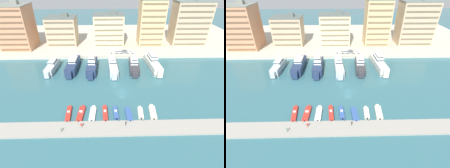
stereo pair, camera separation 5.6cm
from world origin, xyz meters
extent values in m
plane|color=#336670|center=(0.00, 0.00, 0.00)|extent=(400.00, 400.00, 0.00)
cube|color=beige|center=(0.00, 67.82, 0.88)|extent=(180.00, 70.00, 1.76)
cube|color=#9E998E|center=(0.00, -19.96, 0.33)|extent=(120.00, 6.09, 0.66)
cube|color=silver|center=(-32.85, 19.76, 1.74)|extent=(4.66, 14.38, 3.49)
cube|color=silver|center=(-33.37, 11.85, 1.83)|extent=(2.18, 2.00, 2.97)
cube|color=black|center=(-32.85, 19.76, 0.61)|extent=(4.71, 14.53, 0.24)
cube|color=white|center=(-32.78, 20.82, 4.24)|extent=(3.30, 6.13, 1.51)
cube|color=#233342|center=(-32.78, 20.82, 4.39)|extent=(3.35, 6.19, 0.54)
cylinder|color=silver|center=(-32.73, 21.71, 5.90)|extent=(0.16, 0.16, 1.80)
cube|color=silver|center=(-32.36, 27.28, 0.96)|extent=(3.24, 1.11, 0.20)
cube|color=navy|center=(-22.97, 20.76, 2.00)|extent=(5.28, 17.32, 4.01)
cube|color=navy|center=(-23.32, 11.14, 2.10)|extent=(2.64, 2.42, 3.41)
cube|color=#192347|center=(-22.97, 20.76, 0.70)|extent=(5.33, 17.49, 0.24)
cube|color=white|center=(-22.92, 22.05, 4.66)|extent=(3.89, 7.34, 1.31)
cube|color=#233342|center=(-22.92, 22.05, 4.79)|extent=(3.94, 7.41, 0.47)
cylinder|color=silver|center=(-22.88, 23.13, 6.21)|extent=(0.16, 0.16, 1.80)
cube|color=navy|center=(-22.64, 29.79, 1.10)|extent=(3.98, 1.05, 0.20)
cube|color=navy|center=(-13.46, 19.07, 1.97)|extent=(4.50, 16.23, 3.93)
cube|color=navy|center=(-13.53, 9.98, 2.06)|extent=(2.43, 2.21, 3.34)
cube|color=#192347|center=(-13.46, 19.07, 0.69)|extent=(4.55, 16.40, 0.24)
cube|color=white|center=(-13.46, 20.28, 4.72)|extent=(3.47, 6.83, 1.58)
cube|color=#233342|center=(-13.46, 20.28, 4.88)|extent=(3.51, 6.90, 0.57)
cube|color=white|center=(-13.46, 20.28, 6.27)|extent=(2.71, 5.33, 1.53)
cube|color=#233342|center=(-13.46, 20.28, 6.43)|extent=(2.74, 5.38, 0.55)
cylinder|color=silver|center=(-13.45, 21.30, 7.94)|extent=(0.16, 0.16, 1.80)
cube|color=navy|center=(-13.40, 27.62, 1.08)|extent=(3.73, 0.93, 0.20)
cube|color=silver|center=(-3.26, 19.09, 1.96)|extent=(4.74, 17.74, 3.91)
cube|color=silver|center=(-2.81, 9.43, 2.05)|extent=(2.25, 2.06, 3.32)
cube|color=#334C7F|center=(-3.26, 19.09, 0.68)|extent=(4.79, 17.92, 0.24)
cube|color=white|center=(-3.32, 20.41, 4.67)|extent=(3.40, 7.52, 1.52)
cube|color=#233342|center=(-3.32, 20.41, 4.82)|extent=(3.44, 7.59, 0.55)
cube|color=white|center=(-3.32, 20.41, 6.00)|extent=(2.65, 5.86, 1.13)
cube|color=#233342|center=(-3.32, 20.41, 6.11)|extent=(2.69, 5.92, 0.41)
cylinder|color=silver|center=(-3.37, 21.51, 7.46)|extent=(0.16, 0.16, 1.80)
cube|color=silver|center=(-3.69, 28.32, 1.08)|extent=(3.37, 1.06, 0.20)
cube|color=#333338|center=(7.36, 20.24, 1.49)|extent=(5.84, 16.04, 2.98)
cube|color=#333338|center=(6.69, 11.35, 1.56)|extent=(2.73, 2.52, 2.53)
cube|color=#192347|center=(7.36, 20.24, 0.52)|extent=(5.90, 16.21, 0.24)
cube|color=white|center=(7.45, 21.42, 3.77)|extent=(4.13, 6.87, 1.59)
cube|color=#233342|center=(7.45, 21.42, 3.93)|extent=(4.18, 6.94, 0.57)
cube|color=white|center=(7.45, 21.42, 5.20)|extent=(3.22, 5.36, 1.27)
cube|color=#233342|center=(7.45, 21.42, 5.32)|extent=(3.26, 5.41, 0.46)
cylinder|color=silver|center=(7.52, 22.41, 6.73)|extent=(0.16, 0.16, 1.80)
cube|color=#333338|center=(7.99, 28.54, 0.82)|extent=(4.02, 1.20, 0.20)
cube|color=silver|center=(16.98, 21.76, 1.90)|extent=(5.88, 19.83, 3.80)
cube|color=silver|center=(17.83, 11.04, 2.00)|extent=(2.55, 2.35, 3.23)
cube|color=black|center=(16.98, 21.76, 0.67)|extent=(5.94, 20.03, 0.24)
cube|color=white|center=(16.86, 23.22, 4.61)|extent=(4.03, 8.45, 1.61)
cube|color=#233342|center=(16.86, 23.22, 4.77)|extent=(4.08, 8.54, 0.58)
cube|color=white|center=(16.86, 23.22, 6.01)|extent=(3.14, 6.59, 1.20)
cube|color=#233342|center=(16.86, 23.22, 6.13)|extent=(3.18, 6.66, 0.43)
cylinder|color=silver|center=(16.76, 24.45, 7.51)|extent=(0.16, 0.16, 1.80)
cube|color=silver|center=(16.16, 31.95, 1.05)|extent=(3.75, 1.19, 0.20)
cube|color=red|center=(-19.18, -13.22, 0.46)|extent=(2.01, 7.30, 0.92)
cube|color=red|center=(-19.43, -9.32, 0.46)|extent=(0.90, 0.75, 0.78)
cube|color=silver|center=(-19.21, -12.68, 1.11)|extent=(0.89, 0.65, 0.38)
cube|color=#283847|center=(-19.23, -12.41, 1.16)|extent=(0.78, 0.13, 0.23)
cube|color=black|center=(-18.93, -17.00, 0.61)|extent=(0.38, 0.30, 0.60)
cube|color=red|center=(-15.00, -13.41, 0.52)|extent=(2.51, 7.01, 1.04)
cube|color=red|center=(-14.68, -9.60, 0.52)|extent=(1.14, 0.96, 0.88)
cube|color=silver|center=(-14.95, -12.90, 1.26)|extent=(1.12, 0.69, 0.43)
cube|color=#283847|center=(-14.93, -12.62, 1.32)|extent=(0.98, 0.16, 0.26)
cube|color=black|center=(-15.29, -17.02, 0.67)|extent=(0.38, 0.31, 0.60)
cube|color=white|center=(-11.02, -13.42, 0.49)|extent=(2.24, 6.59, 0.97)
cube|color=white|center=(-10.86, -9.78, 0.49)|extent=(1.12, 0.93, 0.82)
cube|color=silver|center=(-11.00, -12.94, 1.20)|extent=(1.10, 0.65, 0.46)
cube|color=#283847|center=(-10.99, -12.66, 1.27)|extent=(0.98, 0.12, 0.27)
cube|color=black|center=(-11.17, -16.86, 0.64)|extent=(0.37, 0.30, 0.60)
cube|color=red|center=(-6.84, -13.38, 0.55)|extent=(1.91, 7.00, 1.09)
cube|color=red|center=(-7.05, -9.61, 0.55)|extent=(0.88, 0.74, 0.93)
cube|color=silver|center=(-6.87, -12.86, 1.32)|extent=(0.88, 0.65, 0.46)
cube|color=#283847|center=(-6.88, -12.58, 1.39)|extent=(0.77, 0.12, 0.27)
cube|color=black|center=(-6.64, -17.02, 0.70)|extent=(0.37, 0.30, 0.60)
cube|color=#33569E|center=(-3.22, -13.17, 0.51)|extent=(1.91, 5.84, 1.02)
cube|color=#33569E|center=(-3.41, -9.99, 0.51)|extent=(0.90, 0.75, 0.87)
cube|color=silver|center=(-3.24, -12.74, 1.21)|extent=(0.89, 0.65, 0.37)
cube|color=#283847|center=(-3.26, -12.46, 1.26)|extent=(0.78, 0.13, 0.22)
cube|color=black|center=(-3.03, -16.22, 0.66)|extent=(0.38, 0.30, 0.60)
cube|color=#33569E|center=(1.14, -14.06, 0.41)|extent=(2.41, 6.25, 0.81)
cube|color=#33569E|center=(0.93, -10.58, 0.41)|extent=(1.17, 0.98, 0.69)
cube|color=black|center=(1.34, -17.30, 0.56)|extent=(0.38, 0.30, 0.60)
cube|color=beige|center=(5.21, -13.36, 0.47)|extent=(2.07, 5.34, 0.93)
cube|color=beige|center=(5.42, -10.41, 0.47)|extent=(0.99, 0.83, 0.79)
cube|color=silver|center=(5.24, -12.97, 1.14)|extent=(0.98, 0.66, 0.41)
cube|color=#283847|center=(5.26, -12.69, 1.20)|extent=(0.86, 0.14, 0.25)
cube|color=black|center=(5.01, -16.16, 0.62)|extent=(0.38, 0.30, 0.60)
cube|color=beige|center=(9.40, -13.23, 0.48)|extent=(2.66, 6.54, 0.95)
cube|color=beige|center=(9.71, -9.62, 0.48)|extent=(1.25, 1.05, 0.81)
cube|color=black|center=(9.12, -16.58, 0.63)|extent=(0.38, 0.31, 0.60)
cube|color=white|center=(-2.23, 37.21, 2.48)|extent=(4.16, 1.86, 0.80)
cube|color=white|center=(-2.08, 37.21, 3.22)|extent=(2.16, 1.64, 0.68)
cube|color=#1E2833|center=(-2.08, 37.21, 3.22)|extent=(2.12, 1.66, 0.37)
cylinder|color=black|center=(-3.61, 36.42, 2.08)|extent=(0.65, 0.25, 0.64)
cylinder|color=black|center=(-3.55, 38.12, 2.08)|extent=(0.65, 0.25, 0.64)
cylinder|color=black|center=(-0.92, 36.31, 2.08)|extent=(0.65, 0.25, 0.64)
cylinder|color=black|center=(-0.85, 38.01, 2.08)|extent=(0.65, 0.25, 0.64)
cube|color=#B7BCC1|center=(0.91, 36.58, 2.48)|extent=(4.14, 1.80, 0.80)
cube|color=#B7BCC1|center=(1.06, 36.57, 3.22)|extent=(2.14, 1.61, 0.68)
cube|color=#1E2833|center=(1.06, 36.57, 3.22)|extent=(2.10, 1.63, 0.37)
cylinder|color=black|center=(-0.47, 35.76, 2.08)|extent=(0.65, 0.24, 0.64)
cylinder|color=black|center=(-0.42, 37.46, 2.08)|extent=(0.65, 0.24, 0.64)
cylinder|color=black|center=(2.23, 35.69, 2.08)|extent=(0.65, 0.24, 0.64)
cylinder|color=black|center=(2.28, 37.39, 2.08)|extent=(0.65, 0.24, 0.64)
cube|color=slate|center=(3.79, 37.08, 2.48)|extent=(4.15, 1.83, 0.80)
cube|color=slate|center=(3.94, 37.08, 3.22)|extent=(2.15, 1.62, 0.68)
cube|color=#1E2833|center=(3.94, 37.08, 3.22)|extent=(2.11, 1.64, 0.37)
cylinder|color=black|center=(2.47, 36.19, 2.08)|extent=(0.65, 0.24, 0.64)
cylinder|color=black|center=(2.42, 37.89, 2.08)|extent=(0.65, 0.24, 0.64)
cylinder|color=black|center=(5.17, 36.27, 2.08)|extent=(0.65, 0.24, 0.64)
cylinder|color=black|center=(5.11, 37.97, 2.08)|extent=(0.65, 0.24, 0.64)
cube|color=white|center=(7.28, 36.68, 2.48)|extent=(4.18, 1.89, 0.80)
cube|color=white|center=(7.43, 36.67, 3.22)|extent=(2.17, 1.66, 0.68)
cube|color=#1E2833|center=(7.43, 36.67, 3.22)|extent=(2.13, 1.67, 0.37)
cylinder|color=black|center=(5.89, 35.89, 2.08)|extent=(0.65, 0.25, 0.64)
cylinder|color=black|center=(5.97, 37.59, 2.08)|extent=(0.65, 0.25, 0.64)
cylinder|color=black|center=(8.58, 35.76, 2.08)|extent=(0.65, 0.25, 0.64)
cylinder|color=black|center=(8.67, 37.46, 2.08)|extent=(0.65, 0.25, 0.64)
cube|color=tan|center=(-59.30, 48.30, 13.90)|extent=(17.39, 16.85, 24.28)
cube|color=brown|center=(-59.30, 39.77, 3.28)|extent=(16.00, 0.24, 0.90)
cube|color=brown|center=(-59.30, 39.77, 6.31)|extent=(16.00, 0.24, 0.90)
cube|color=brown|center=(-59.30, 39.77, 9.35)|extent=(16.00, 0.24, 0.90)
cube|color=brown|center=(-59.30, 39.77, 12.38)|extent=(16.00, 0.24, 0.90)
cube|color=brown|center=(-59.30, 39.77, 15.42)|extent=(16.00, 0.24, 0.90)
cube|color=brown|center=(-59.30, 39.77, 18.45)|extent=(16.00, 0.24, 0.90)
cube|color=brown|center=(-59.30, 39.77, 21.49)|extent=(16.00, 0.24, 0.90)
cube|color=brown|center=(-59.30, 39.77, 24.52)|extent=(16.00, 0.24, 0.90)
cube|color=gray|center=(-59.30, 48.30, 26.24)|extent=(17.74, 17.19, 0.40)
cube|color=gray|center=(-56.69, 48.30, 27.44)|extent=(3.60, 3.20, 2.00)
cube|color=#C6AD89|center=(-33.92, 53.45, 10.10)|extent=(17.72, 13.51, 16.68)
cube|color=#6D5F4B|center=(-33.92, 46.60, 3.43)|extent=(16.30, 0.24, 0.90)
cube|color=#6D5F4B|center=(-33.92, 46.60, 6.76)|extent=(16.30, 0.24, 0.90)
cube|color=#6D5F4B|center=(-33.92, 46.60, 10.10)|extent=(16.30, 0.24, 0.90)
cube|color=#6D5F4B|center=(-33.92, 46.60, 13.44)|extent=(16.30, 0.24, 0.90)
cube|color=#6D5F4B|center=(-33.92, 46.60, 16.77)|extent=(16.30, 0.24, 0.90)
cube|color=#56605B|center=(-33.92, 53.45, 18.64)|extent=(18.07, 13.78, 0.40)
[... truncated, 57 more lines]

